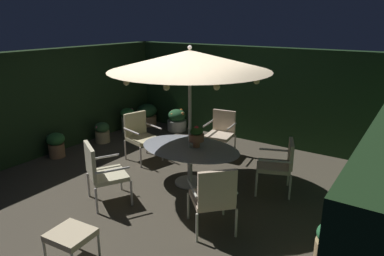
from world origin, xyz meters
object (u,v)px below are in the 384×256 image
patio_chair_southeast (214,195)px  potted_plant_right_near (147,114)px  potted_plant_front_corner (332,248)px  patio_chair_east (101,170)px  patio_chair_northeast (140,133)px  potted_plant_back_center (56,144)px  potted_plant_left_near (102,132)px  ottoman_footrest (71,236)px  centerpiece_planter (196,135)px  potted_plant_right_far (177,120)px  patio_chair_north (221,130)px  potted_plant_back_right (128,119)px  patio_umbrella (190,61)px  patio_chair_south (280,162)px  patio_dining_table (190,153)px

patio_chair_southeast → potted_plant_right_near: (-4.23, 3.49, -0.26)m
potted_plant_front_corner → patio_chair_east: bearing=-174.4°
patio_chair_northeast → potted_plant_right_near: bearing=127.7°
potted_plant_back_center → potted_plant_left_near: bearing=85.5°
patio_chair_northeast → ottoman_footrest: patio_chair_northeast is taller
centerpiece_planter → potted_plant_right_near: centerpiece_planter is taller
ottoman_footrest → potted_plant_right_far: bearing=112.7°
patio_chair_north → potted_plant_back_right: size_ratio=1.49×
patio_umbrella → potted_plant_right_far: patio_umbrella is taller
patio_chair_east → patio_chair_southeast: size_ratio=1.01×
ottoman_footrest → patio_chair_east: bearing=122.9°
patio_chair_south → ottoman_footrest: bearing=-114.3°
potted_plant_right_near → potted_plant_left_near: bearing=-88.4°
patio_chair_south → patio_chair_east: bearing=-138.6°
patio_umbrella → centerpiece_planter: (0.09, 0.07, -1.31)m
potted_plant_back_right → potted_plant_front_corner: (5.79, -2.64, -0.02)m
patio_dining_table → patio_umbrella: size_ratio=0.69×
patio_chair_east → patio_dining_table: bearing=60.8°
patio_chair_southeast → potted_plant_back_right: bearing=147.4°
centerpiece_planter → potted_plant_front_corner: size_ratio=0.61×
potted_plant_front_corner → potted_plant_left_near: bearing=163.5°
patio_chair_east → potted_plant_right_near: (-2.31, 3.78, -0.27)m
potted_plant_back_right → potted_plant_front_corner: 6.37m
patio_dining_table → patio_chair_northeast: bearing=165.9°
patio_chair_northeast → patio_chair_southeast: bearing=-29.1°
patio_chair_east → potted_plant_right_far: (-1.33, 3.85, -0.30)m
patio_chair_northeast → patio_chair_east: (0.76, -1.77, 0.01)m
patio_umbrella → patio_chair_south: bearing=21.8°
patio_umbrella → patio_chair_southeast: bearing=-44.0°
patio_dining_table → potted_plant_back_center: patio_dining_table is taller
patio_dining_table → potted_plant_back_center: bearing=-169.8°
patio_chair_northeast → potted_plant_left_near: size_ratio=1.98×
patio_chair_south → potted_plant_back_center: (-4.60, -1.15, -0.25)m
patio_chair_east → potted_plant_back_right: (-2.30, 2.98, -0.22)m
potted_plant_front_corner → patio_umbrella: bearing=159.0°
patio_chair_south → centerpiece_planter: bearing=-159.6°
patio_dining_table → patio_chair_south: 1.58m
patio_chair_north → patio_chair_east: patio_chair_east is taller
patio_chair_southeast → ottoman_footrest: 1.90m
patio_dining_table → potted_plant_right_near: (-3.09, 2.39, -0.28)m
patio_chair_south → potted_plant_right_far: bearing=152.2°
patio_dining_table → potted_plant_right_near: bearing=142.3°
patio_chair_east → potted_plant_front_corner: bearing=5.6°
patio_chair_east → potted_plant_right_near: 4.44m
potted_plant_left_near → potted_plant_back_center: bearing=-94.5°
patio_chair_north → potted_plant_back_right: (-2.84, 0.03, -0.21)m
ottoman_footrest → potted_plant_right_near: size_ratio=0.89×
patio_dining_table → patio_chair_east: (-0.77, -1.39, -0.02)m
centerpiece_planter → potted_plant_right_near: size_ratio=0.64×
patio_umbrella → potted_plant_right_near: 4.35m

